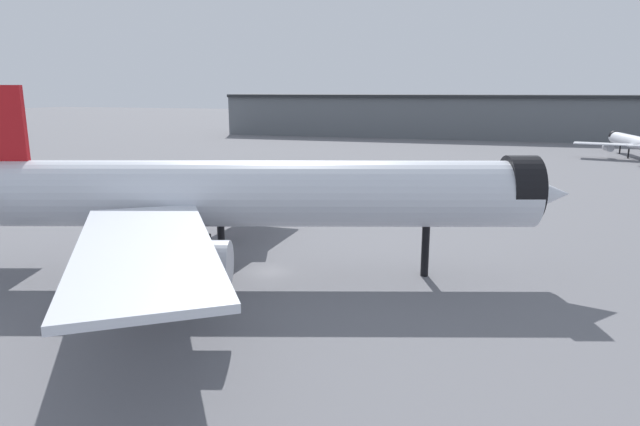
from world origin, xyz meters
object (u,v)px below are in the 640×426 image
Objects in this scene: airliner_near_gate at (238,195)px; airliner_far_taxiway at (635,142)px; baggage_tug_wing at (289,197)px; traffic_cone_wingtip at (60,221)px.

airliner_near_gate reaches higher than airliner_far_taxiway.
traffic_cone_wingtip is (-26.46, -24.29, -0.63)m from baggage_tug_wing.
airliner_near_gate is at bearing 145.69° from airliner_far_taxiway.
airliner_far_taxiway is at bearing 92.97° from baggage_tug_wing.
baggage_tug_wing is at bearing 133.39° from airliner_far_taxiway.
airliner_far_taxiway reaches higher than traffic_cone_wingtip.
airliner_far_taxiway is 113.38m from baggage_tug_wing.
baggage_tug_wing is at bearing 42.55° from traffic_cone_wingtip.
airliner_far_taxiway reaches higher than baggage_tug_wing.
airliner_far_taxiway is 10.77× the size of baggage_tug_wing.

